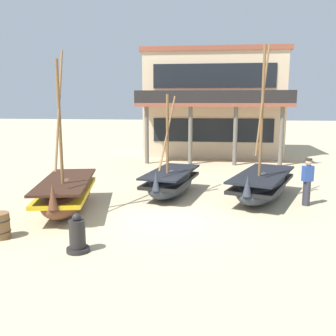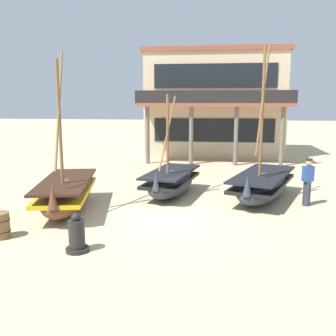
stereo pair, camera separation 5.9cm
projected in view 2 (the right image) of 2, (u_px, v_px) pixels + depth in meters
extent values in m
plane|color=tan|center=(164.00, 216.00, 11.86)|extent=(120.00, 120.00, 0.00)
ellipsoid|color=#2D333D|center=(171.00, 183.00, 14.41)|extent=(2.08, 3.75, 0.98)
cube|color=black|center=(171.00, 180.00, 14.38)|extent=(2.06, 3.62, 0.12)
cube|color=black|center=(171.00, 172.00, 14.33)|extent=(2.11, 3.69, 0.07)
cone|color=#2D333D|center=(156.00, 181.00, 12.74)|extent=(0.33, 0.33, 0.69)
cylinder|color=brown|center=(168.00, 138.00, 13.67)|extent=(0.10, 0.10, 3.20)
cylinder|color=brown|center=(168.00, 132.00, 13.63)|extent=(0.45, 1.89, 2.65)
cube|color=brown|center=(173.00, 173.00, 14.59)|extent=(1.34, 0.42, 0.06)
ellipsoid|color=#2D333D|center=(262.00, 186.00, 13.81)|extent=(2.98, 4.59, 1.00)
cube|color=black|center=(263.00, 183.00, 13.79)|extent=(2.93, 4.43, 0.12)
cube|color=black|center=(263.00, 174.00, 13.73)|extent=(2.99, 4.53, 0.07)
cone|color=#2D333D|center=(247.00, 186.00, 11.92)|extent=(0.40, 0.40, 0.70)
cylinder|color=brown|center=(262.00, 116.00, 12.87)|extent=(0.10, 0.10, 4.83)
cylinder|color=brown|center=(263.00, 99.00, 12.77)|extent=(0.53, 1.26, 3.80)
cube|color=brown|center=(265.00, 176.00, 14.03)|extent=(1.43, 0.67, 0.06)
ellipsoid|color=brown|center=(67.00, 195.00, 12.42)|extent=(2.30, 4.37, 1.07)
cube|color=gold|center=(66.00, 191.00, 12.39)|extent=(2.28, 4.21, 0.13)
cube|color=#351E13|center=(66.00, 181.00, 12.33)|extent=(2.32, 4.29, 0.07)
cone|color=brown|center=(52.00, 196.00, 10.38)|extent=(0.35, 0.35, 0.75)
cylinder|color=brown|center=(60.00, 128.00, 11.50)|extent=(0.10, 0.10, 4.15)
cylinder|color=brown|center=(59.00, 108.00, 11.39)|extent=(0.47, 1.93, 3.68)
cube|color=brown|center=(68.00, 182.00, 12.66)|extent=(1.41, 0.44, 0.06)
cylinder|color=#33333D|center=(307.00, 193.00, 13.02)|extent=(0.26, 0.26, 0.88)
cube|color=#2D4C99|center=(308.00, 174.00, 12.90)|extent=(0.42, 0.34, 0.54)
sphere|color=tan|center=(309.00, 163.00, 12.83)|extent=(0.22, 0.22, 0.22)
cylinder|color=#2D2823|center=(309.00, 159.00, 12.81)|extent=(0.24, 0.24, 0.05)
cylinder|color=black|center=(77.00, 249.00, 9.11)|extent=(0.57, 0.57, 0.10)
cylinder|color=black|center=(77.00, 234.00, 9.04)|extent=(0.40, 0.40, 0.70)
sphere|color=black|center=(76.00, 217.00, 8.96)|extent=(0.22, 0.22, 0.22)
cylinder|color=brown|center=(0.00, 225.00, 9.96)|extent=(0.52, 0.52, 0.70)
torus|color=black|center=(0.00, 231.00, 9.99)|extent=(0.56, 0.56, 0.03)
cube|color=beige|center=(214.00, 106.00, 25.57)|extent=(8.92, 5.37, 6.65)
cube|color=brown|center=(215.00, 53.00, 24.95)|extent=(9.27, 5.59, 0.30)
cube|color=black|center=(214.00, 130.00, 23.19)|extent=(7.49, 0.06, 1.46)
cube|color=black|center=(215.00, 76.00, 22.59)|extent=(7.49, 0.06, 1.46)
cube|color=brown|center=(214.00, 105.00, 21.68)|extent=(8.92, 2.55, 0.20)
cylinder|color=#666056|center=(148.00, 135.00, 21.59)|extent=(0.24, 0.24, 3.32)
cylinder|color=#666056|center=(191.00, 136.00, 21.28)|extent=(0.24, 0.24, 3.32)
cylinder|color=#666056|center=(236.00, 136.00, 20.97)|extent=(0.24, 0.24, 3.32)
cylinder|color=#666056|center=(282.00, 137.00, 20.66)|extent=(0.24, 0.24, 3.32)
cube|color=black|center=(214.00, 97.00, 20.41)|extent=(8.92, 0.08, 0.70)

